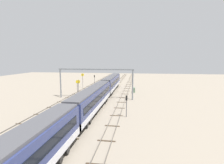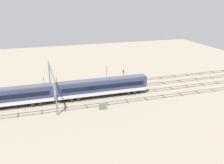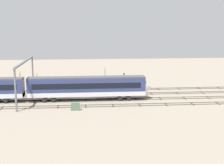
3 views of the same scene
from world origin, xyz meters
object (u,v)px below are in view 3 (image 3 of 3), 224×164
at_px(speed_sign_far_trackside, 105,74).
at_px(overhead_gantry, 25,70).
at_px(relay_cabinet, 75,107).
at_px(speed_sign_mid_trackside, 37,80).
at_px(signal_light_trackside_departure, 124,79).
at_px(speed_sign_near_foreground, 20,80).

bearing_deg(speed_sign_far_trackside, overhead_gantry, -152.14).
bearing_deg(speed_sign_far_trackside, relay_cabinet, -109.43).
bearing_deg(speed_sign_mid_trackside, overhead_gantry, -105.57).
height_order(speed_sign_far_trackside, relay_cabinet, speed_sign_far_trackside).
relative_size(speed_sign_mid_trackside, signal_light_trackside_departure, 1.08).
bearing_deg(overhead_gantry, speed_sign_mid_trackside, 74.43).
bearing_deg(overhead_gantry, relay_cabinet, -43.54).
xyz_separation_m(speed_sign_mid_trackside, speed_sign_far_trackside, (15.77, 3.51, 0.56)).
xyz_separation_m(overhead_gantry, signal_light_trackside_departure, (21.57, 5.74, -3.38)).
bearing_deg(relay_cabinet, speed_sign_far_trackside, 70.57).
xyz_separation_m(speed_sign_near_foreground, speed_sign_mid_trackside, (3.47, 1.53, -0.42)).
bearing_deg(relay_cabinet, overhead_gantry, 136.46).
bearing_deg(overhead_gantry, speed_sign_near_foreground, 114.59).
relative_size(overhead_gantry, speed_sign_near_foreground, 3.89).
distance_m(overhead_gantry, relay_cabinet, 15.58).
bearing_deg(overhead_gantry, speed_sign_far_trackside, 27.86).
relative_size(speed_sign_mid_trackside, speed_sign_far_trackside, 0.88).
height_order(speed_sign_mid_trackside, relay_cabinet, speed_sign_mid_trackside).
bearing_deg(speed_sign_mid_trackside, relay_cabinet, -60.21).
relative_size(speed_sign_near_foreground, relay_cabinet, 3.25).
relative_size(speed_sign_mid_trackside, relay_cabinet, 2.91).
bearing_deg(speed_sign_far_trackside, signal_light_trackside_departure, -39.05).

